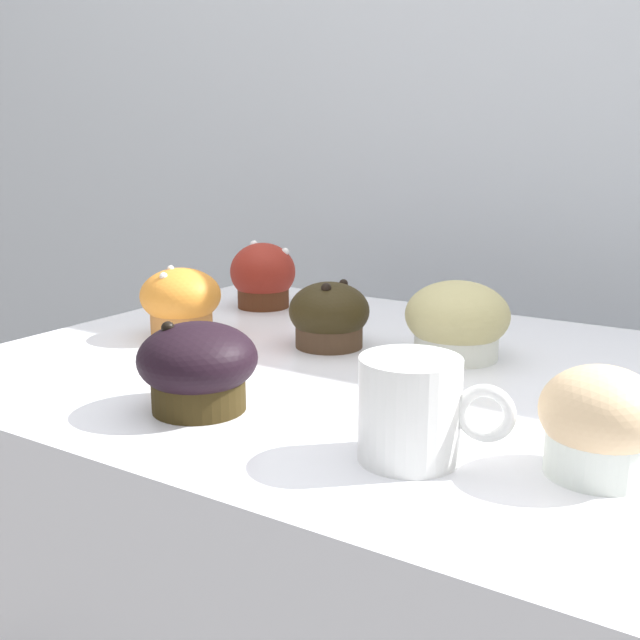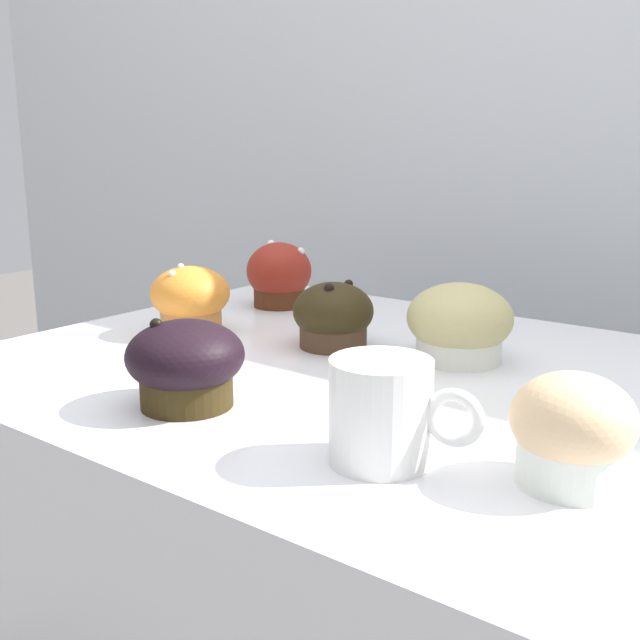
% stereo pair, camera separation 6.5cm
% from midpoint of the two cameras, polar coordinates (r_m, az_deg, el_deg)
% --- Properties ---
extents(wall_back, '(3.20, 0.10, 1.80)m').
position_cam_midpoint_polar(wall_back, '(1.31, 18.47, 0.89)').
color(wall_back, silver).
rests_on(wall_back, ground).
extents(muffin_front_center, '(0.11, 0.11, 0.08)m').
position_cam_midpoint_polar(muffin_front_center, '(0.67, -12.07, -3.52)').
color(muffin_front_center, '#32260F').
rests_on(muffin_front_center, display_counter).
extents(muffin_back_left, '(0.10, 0.10, 0.09)m').
position_cam_midpoint_polar(muffin_back_left, '(0.93, -12.56, 1.35)').
color(muffin_back_left, '#C37A39').
rests_on(muffin_back_left, display_counter).
extents(muffin_back_right, '(0.11, 0.11, 0.09)m').
position_cam_midpoint_polar(muffin_back_right, '(0.82, 8.17, -0.12)').
color(muffin_back_right, silver).
rests_on(muffin_back_right, display_counter).
extents(muffin_front_left, '(0.09, 0.09, 0.08)m').
position_cam_midpoint_polar(muffin_front_left, '(0.86, -1.47, 0.27)').
color(muffin_front_left, '#46301F').
rests_on(muffin_front_left, display_counter).
extents(muffin_front_right, '(0.09, 0.09, 0.08)m').
position_cam_midpoint_polar(muffin_front_right, '(0.56, 17.41, -7.52)').
color(muffin_front_right, white).
rests_on(muffin_front_right, display_counter).
extents(muffin_back_center, '(0.09, 0.09, 0.09)m').
position_cam_midpoint_polar(muffin_back_center, '(1.07, -6.12, 3.30)').
color(muffin_back_center, '#4B2513').
rests_on(muffin_back_center, display_counter).
extents(coffee_cup, '(0.11, 0.08, 0.08)m').
position_cam_midpoint_polar(coffee_cup, '(0.56, 3.68, -6.66)').
color(coffee_cup, white).
rests_on(coffee_cup, display_counter).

